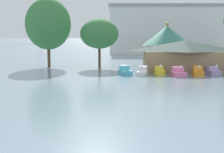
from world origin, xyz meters
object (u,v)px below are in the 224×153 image
object	(u,v)px
shoreline_tree_tall_left	(48,24)
background_building_block	(163,30)
pedal_boat_lavender	(213,71)
pedal_boat_yellow	(159,72)
pedal_boat_orange	(198,72)
shoreline_tree_mid	(99,34)
pedal_boat_pink	(178,73)
boathouse	(184,55)
green_roof_pavilion	(167,44)
pedal_boat_white	(143,72)
pedal_boat_cyan	(125,71)

from	to	relation	value
shoreline_tree_tall_left	background_building_block	xyz separation A→B (m)	(28.71, 50.52, 0.05)
pedal_boat_lavender	background_building_block	world-z (taller)	background_building_block
pedal_boat_yellow	pedal_boat_orange	world-z (taller)	pedal_boat_yellow
shoreline_tree_mid	pedal_boat_yellow	bearing A→B (deg)	-50.74
background_building_block	pedal_boat_orange	bearing A→B (deg)	-94.03
pedal_boat_orange	pedal_boat_lavender	distance (m)	3.06
pedal_boat_pink	boathouse	size ratio (longest dim) A/B	0.22
pedal_boat_pink	green_roof_pavilion	world-z (taller)	green_roof_pavilion
boathouse	shoreline_tree_tall_left	bearing A→B (deg)	160.62
pedal_boat_orange	pedal_boat_white	bearing A→B (deg)	-91.26
pedal_boat_yellow	pedal_boat_lavender	distance (m)	8.07
shoreline_tree_tall_left	shoreline_tree_mid	world-z (taller)	shoreline_tree_tall_left
pedal_boat_orange	boathouse	world-z (taller)	boathouse
pedal_boat_white	pedal_boat_yellow	size ratio (longest dim) A/B	1.26
pedal_boat_white	shoreline_tree_mid	bearing A→B (deg)	-132.64
shoreline_tree_mid	background_building_block	bearing A→B (deg)	69.77
pedal_boat_orange	green_roof_pavilion	distance (m)	14.43
pedal_boat_white	green_roof_pavilion	bearing A→B (deg)	173.28
pedal_boat_yellow	shoreline_tree_mid	world-z (taller)	shoreline_tree_mid
pedal_boat_white	background_building_block	xyz separation A→B (m)	(12.34, 63.59, 7.44)
pedal_boat_orange	shoreline_tree_mid	world-z (taller)	shoreline_tree_mid
pedal_boat_orange	background_building_block	distance (m)	64.99
boathouse	background_building_block	xyz separation A→B (m)	(5.40, 58.72, 5.33)
green_roof_pavilion	background_building_block	distance (m)	51.25
shoreline_tree_tall_left	shoreline_tree_mid	size ratio (longest dim) A/B	1.44
pedal_boat_pink	background_building_block	bearing A→B (deg)	166.31
pedal_boat_cyan	pedal_boat_pink	size ratio (longest dim) A/B	1.02
pedal_boat_pink	shoreline_tree_tall_left	size ratio (longest dim) A/B	0.24
pedal_boat_pink	shoreline_tree_tall_left	xyz separation A→B (m)	(-21.23, 14.53, 7.37)
pedal_boat_yellow	pedal_boat_pink	bearing A→B (deg)	56.46
pedal_boat_cyan	pedal_boat_lavender	world-z (taller)	pedal_boat_lavender
pedal_boat_cyan	shoreline_tree_mid	world-z (taller)	shoreline_tree_mid
pedal_boat_orange	background_building_block	bearing A→B (deg)	-179.30
green_roof_pavilion	background_building_block	world-z (taller)	background_building_block
pedal_boat_lavender	green_roof_pavilion	size ratio (longest dim) A/B	0.32
pedal_boat_pink	shoreline_tree_mid	size ratio (longest dim) A/B	0.34
shoreline_tree_mid	shoreline_tree_tall_left	bearing A→B (deg)	170.34
pedal_boat_cyan	background_building_block	size ratio (longest dim) A/B	0.08
background_building_block	shoreline_tree_tall_left	bearing A→B (deg)	-119.61
shoreline_tree_tall_left	shoreline_tree_mid	xyz separation A→B (m)	(9.50, -1.62, -1.81)
boathouse	pedal_boat_lavender	bearing A→B (deg)	-49.84
green_roof_pavilion	shoreline_tree_mid	distance (m)	12.61
pedal_boat_orange	pedal_boat_pink	bearing A→B (deg)	-72.84
pedal_boat_pink	pedal_boat_lavender	size ratio (longest dim) A/B	1.02
pedal_boat_cyan	shoreline_tree_mid	size ratio (longest dim) A/B	0.35
pedal_boat_pink	boathouse	xyz separation A→B (m)	(2.08, 6.33, 2.09)
boathouse	shoreline_tree_mid	world-z (taller)	shoreline_tree_mid
pedal_boat_orange	green_roof_pavilion	xyz separation A→B (m)	(-2.29, 13.75, 3.72)
background_building_block	pedal_boat_white	bearing A→B (deg)	-100.98
pedal_boat_yellow	pedal_boat_pink	size ratio (longest dim) A/B	0.80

